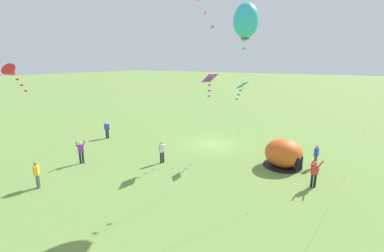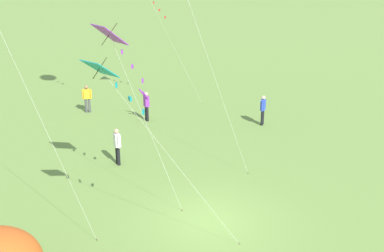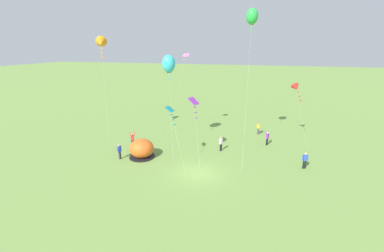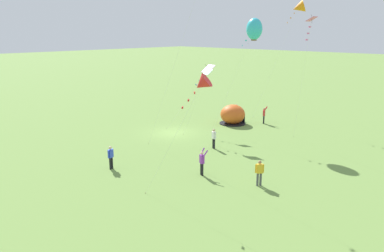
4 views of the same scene
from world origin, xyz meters
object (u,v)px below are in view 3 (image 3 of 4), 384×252
at_px(popup_tent, 142,149).
at_px(kite_green, 252,16).
at_px(person_with_toddler, 258,128).
at_px(person_flying_kite, 133,139).
at_px(kite_orange, 101,43).
at_px(kite_red, 296,88).
at_px(person_near_tent, 221,143).
at_px(person_center_field, 305,160).
at_px(kite_pink, 185,59).
at_px(person_arms_raised, 267,138).
at_px(kite_cyan, 169,64).
at_px(kite_teal, 171,112).
at_px(kite_purple, 194,103).
at_px(person_watching_sky, 119,151).

bearing_deg(popup_tent, kite_green, 28.23).
bearing_deg(person_with_toddler, kite_green, -104.49).
relative_size(person_with_toddler, person_flying_kite, 0.91).
relative_size(kite_orange, kite_green, 0.83).
bearing_deg(kite_red, person_near_tent, -143.99).
xyz_separation_m(person_center_field, kite_orange, (-23.21, 1.61, 11.19)).
bearing_deg(kite_pink, kite_red, 3.46).
distance_m(person_center_field, person_with_toddler, 10.68).
xyz_separation_m(kite_pink, kite_green, (8.49, -3.54, 4.53)).
distance_m(popup_tent, person_arms_raised, 15.31).
bearing_deg(kite_cyan, kite_teal, -68.39).
relative_size(kite_teal, kite_green, 0.40).
bearing_deg(kite_purple, person_center_field, 3.81).
xyz_separation_m(popup_tent, person_near_tent, (8.12, 4.21, -0.03)).
distance_m(person_watching_sky, person_flying_kite, 3.52).
bearing_deg(person_arms_raised, person_with_toddler, 106.79).
distance_m(person_with_toddler, person_watching_sky, 18.99).
distance_m(person_arms_raised, kite_red, 7.07).
xyz_separation_m(kite_orange, kite_purple, (11.88, -2.36, -5.93)).
bearing_deg(kite_red, kite_teal, -139.16).
height_order(kite_teal, kite_green, kite_green).
xyz_separation_m(popup_tent, kite_teal, (3.77, -0.66, 4.62)).
height_order(person_center_field, person_near_tent, same).
relative_size(kite_teal, kite_red, 0.82).
height_order(person_flying_kite, kite_teal, kite_teal).
height_order(kite_orange, kite_red, kite_orange).
relative_size(person_flying_kite, kite_cyan, 0.17).
bearing_deg(kite_teal, kite_green, 42.84).
bearing_deg(person_center_field, kite_green, 149.23).
bearing_deg(person_watching_sky, person_with_toddler, 41.45).
xyz_separation_m(kite_teal, kite_cyan, (-1.74, 4.39, 4.31)).
bearing_deg(popup_tent, kite_orange, 150.23).
bearing_deg(popup_tent, person_with_toddler, 43.39).
height_order(person_center_field, kite_orange, kite_orange).
xyz_separation_m(person_center_field, kite_purple, (-11.33, -0.75, 5.26)).
bearing_deg(popup_tent, kite_teal, -9.97).
height_order(kite_teal, kite_red, kite_red).
relative_size(person_center_field, kite_purple, 0.25).
xyz_separation_m(person_near_tent, kite_green, (2.53, 1.51, 13.80)).
height_order(kite_pink, kite_purple, kite_pink).
bearing_deg(kite_cyan, person_center_field, -6.79).
height_order(person_with_toddler, kite_pink, kite_pink).
bearing_deg(person_center_field, popup_tent, -173.45).
xyz_separation_m(person_near_tent, person_flying_kite, (-10.51, -1.80, 0.03)).
xyz_separation_m(popup_tent, kite_red, (16.23, 10.11, 5.92)).
xyz_separation_m(person_arms_raised, person_watching_sky, (-15.41, -8.65, -0.03)).
bearing_deg(popup_tent, person_center_field, 6.55).
distance_m(kite_orange, kite_red, 23.96).
bearing_deg(kite_red, person_flying_kite, -157.54).
relative_size(person_watching_sky, person_flying_kite, 0.91).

